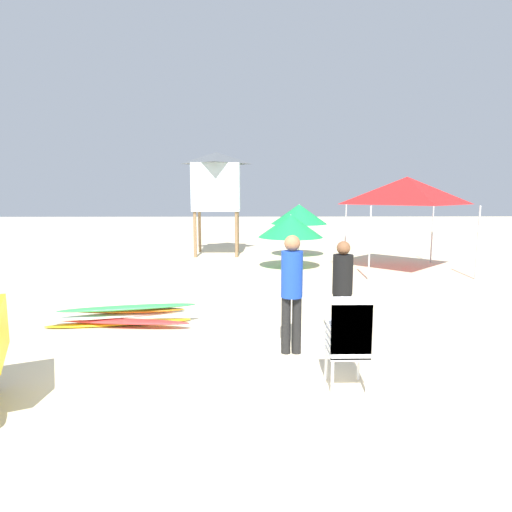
{
  "coord_description": "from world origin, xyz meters",
  "views": [
    {
      "loc": [
        0.85,
        -5.52,
        2.38
      ],
      "look_at": [
        0.99,
        2.54,
        1.23
      ],
      "focal_mm": 30.47,
      "sensor_mm": 36.0,
      "label": 1
    }
  ],
  "objects": [
    {
      "name": "surfboard_pile",
      "position": [
        -1.43,
        2.14,
        0.19
      ],
      "size": [
        2.72,
        0.85,
        0.4
      ],
      "color": "yellow",
      "rests_on": "ground"
    },
    {
      "name": "popup_canopy",
      "position": [
        5.72,
        7.87,
        2.48
      ],
      "size": [
        3.07,
        3.07,
        2.9
      ],
      "color": "#B2B2B7",
      "rests_on": "ground"
    },
    {
      "name": "lifeguard_near_left",
      "position": [
        1.49,
        0.75,
        1.04
      ],
      "size": [
        0.32,
        0.32,
        1.79
      ],
      "color": "black",
      "rests_on": "ground"
    },
    {
      "name": "beach_umbrella_left",
      "position": [
        2.18,
        8.17,
        1.38
      ],
      "size": [
        2.05,
        2.05,
        1.74
      ],
      "color": "beige",
      "rests_on": "ground"
    },
    {
      "name": "lifeguard_near_center",
      "position": [
        2.35,
        1.24,
        0.94
      ],
      "size": [
        0.32,
        0.32,
        1.65
      ],
      "color": "black",
      "rests_on": "ground"
    },
    {
      "name": "beach_umbrella_mid",
      "position": [
        2.77,
        10.87,
        1.62
      ],
      "size": [
        2.12,
        2.12,
        2.0
      ],
      "color": "beige",
      "rests_on": "ground"
    },
    {
      "name": "lifeguard_tower",
      "position": [
        -0.38,
        11.57,
        2.86
      ],
      "size": [
        1.98,
        1.98,
        3.98
      ],
      "color": "olive",
      "rests_on": "ground"
    },
    {
      "name": "ground",
      "position": [
        0.0,
        0.0,
        0.0
      ],
      "size": [
        80.0,
        80.0,
        0.0
      ],
      "primitive_type": "plane",
      "color": "beige"
    },
    {
      "name": "stacked_plastic_chairs",
      "position": [
        2.06,
        -0.51,
        0.7
      ],
      "size": [
        0.48,
        0.48,
        1.2
      ],
      "color": "white",
      "rests_on": "ground"
    }
  ]
}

